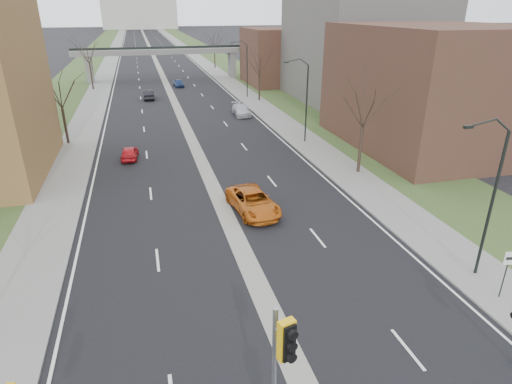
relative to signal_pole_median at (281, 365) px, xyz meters
name	(u,v)px	position (x,y,z in m)	size (l,w,h in m)	color
road_surface	(151,50)	(1.87, 151.18, -4.07)	(20.00, 600.00, 0.01)	black
median_strip	(151,50)	(1.87, 151.18, -4.07)	(1.20, 600.00, 0.02)	gray
sidewalk_right	(185,49)	(13.87, 151.18, -4.01)	(4.00, 600.00, 0.12)	gray
sidewalk_left	(115,50)	(-10.13, 151.18, -4.01)	(4.00, 600.00, 0.12)	gray
grass_verge_right	(202,48)	(19.87, 151.18, -4.02)	(8.00, 600.00, 0.10)	#304520
grass_verge_left	(96,51)	(-16.13, 151.18, -4.02)	(8.00, 600.00, 0.10)	#304520
commercial_block_near	(434,87)	(25.87, 29.18, 1.93)	(16.00, 20.00, 12.00)	#523326
commercial_block_mid	(359,50)	(29.87, 53.18, 3.43)	(18.00, 22.00, 15.00)	#615E58
commercial_block_far	(284,56)	(23.87, 71.18, 0.93)	(14.00, 14.00, 10.00)	#523326
pedestrian_bridge	(162,55)	(1.87, 81.18, 0.77)	(34.00, 3.00, 6.45)	slate
streetlight_near	(490,156)	(12.86, 7.18, 2.88)	(2.61, 0.20, 8.70)	black
streetlight_mid	(300,77)	(12.86, 33.18, 2.88)	(2.61, 0.20, 8.70)	black
streetlight_far	(242,53)	(12.86, 59.18, 2.88)	(2.61, 0.20, 8.70)	black
tree_left_b	(58,85)	(-11.13, 39.18, 2.15)	(6.75, 6.75, 8.81)	#382B21
tree_left_c	(87,48)	(-11.13, 73.18, 2.97)	(7.65, 7.65, 9.99)	#382B21
tree_right_a	(365,98)	(14.87, 23.18, 2.56)	(7.20, 7.20, 9.40)	#382B21
tree_right_b	(259,62)	(14.87, 56.18, 1.75)	(6.30, 6.30, 8.22)	#382B21
tree_right_c	(214,37)	(14.87, 96.18, 2.97)	(7.65, 7.65, 9.99)	#382B21
signal_pole_median	(281,365)	(0.00, 0.00, 0.00)	(0.76, 0.98, 5.85)	gray
speed_limit_sign	(507,266)	(13.32, 5.09, -2.14)	(0.56, 0.13, 2.63)	black
car_left_near	(130,153)	(-4.71, 32.38, -3.44)	(1.49, 3.69, 1.26)	red
car_left_far	(148,94)	(-1.89, 61.95, -3.33)	(1.57, 4.50, 1.48)	black
car_right_near	(253,201)	(3.87, 18.00, -3.29)	(2.61, 5.66, 1.57)	#BA5913
car_right_mid	(241,110)	(9.87, 47.33, -3.35)	(2.02, 4.96, 1.44)	#B8B7C0
car_right_far	(178,83)	(3.87, 72.48, -3.40)	(1.59, 3.95, 1.35)	navy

